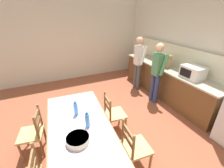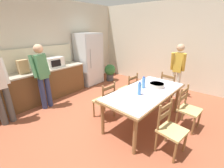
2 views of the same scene
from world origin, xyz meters
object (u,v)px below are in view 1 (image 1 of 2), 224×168
(chair_side_far_right, at_px, (135,147))
(bottle_near_centre, at_px, (76,109))
(microwave, at_px, (193,72))
(bottle_off_centre, at_px, (87,120))
(person_at_counter, at_px, (157,71))
(person_at_sink, at_px, (138,61))
(serving_bowl, at_px, (78,139))
(chair_side_far_left, at_px, (114,114))
(paper_bag, at_px, (167,61))
(dining_table, at_px, (80,128))
(chair_side_near_left, at_px, (33,133))

(chair_side_far_right, bearing_deg, bottle_near_centre, 47.62)
(microwave, xyz_separation_m, bottle_off_centre, (0.47, -2.78, -0.16))
(bottle_near_centre, distance_m, person_at_counter, 2.48)
(chair_side_far_right, relative_size, person_at_sink, 0.53)
(serving_bowl, bearing_deg, chair_side_far_left, 130.38)
(paper_bag, bearing_deg, chair_side_far_right, -50.71)
(serving_bowl, relative_size, person_at_sink, 0.19)
(person_at_sink, bearing_deg, dining_table, -140.84)
(person_at_sink, bearing_deg, chair_side_near_left, -155.29)
(chair_side_near_left, relative_size, chair_side_far_left, 1.00)
(paper_bag, distance_m, chair_side_far_right, 2.85)
(bottle_near_centre, distance_m, serving_bowl, 0.62)
(microwave, distance_m, chair_side_far_right, 2.40)
(microwave, relative_size, person_at_counter, 0.30)
(microwave, relative_size, bottle_off_centre, 1.85)
(bottle_off_centre, bearing_deg, bottle_near_centre, -165.12)
(microwave, relative_size, chair_side_near_left, 0.55)
(chair_side_far_right, distance_m, person_at_counter, 2.29)
(serving_bowl, bearing_deg, person_at_counter, 119.02)
(dining_table, bearing_deg, serving_bowl, -15.13)
(chair_side_far_right, bearing_deg, microwave, -63.98)
(microwave, distance_m, person_at_sink, 1.68)
(microwave, distance_m, bottle_off_centre, 2.82)
(chair_side_far_right, bearing_deg, serving_bowl, 83.52)
(microwave, xyz_separation_m, person_at_sink, (-1.60, -0.50, -0.10))
(dining_table, bearing_deg, person_at_sink, 129.16)
(microwave, height_order, paper_bag, paper_bag)
(microwave, bearing_deg, chair_side_far_left, -91.53)
(microwave, bearing_deg, person_at_counter, -141.98)
(microwave, height_order, chair_side_far_right, microwave)
(bottle_off_centre, xyz_separation_m, chair_side_far_left, (-0.52, 0.69, -0.46))
(dining_table, bearing_deg, chair_side_far_right, 55.54)
(dining_table, xyz_separation_m, chair_side_far_right, (0.51, 0.74, -0.26))
(chair_side_far_left, height_order, person_at_counter, person_at_counter)
(chair_side_far_left, height_order, person_at_sink, person_at_sink)
(chair_side_far_right, bearing_deg, paper_bag, -46.59)
(person_at_counter, bearing_deg, microwave, -51.98)
(paper_bag, bearing_deg, microwave, 0.49)
(chair_side_far_right, bearing_deg, bottle_off_centre, 61.68)
(serving_bowl, bearing_deg, bottle_near_centre, 169.57)
(bottle_off_centre, distance_m, person_at_sink, 3.08)
(microwave, height_order, dining_table, microwave)
(person_at_sink, bearing_deg, paper_bag, -55.25)
(chair_side_near_left, height_order, person_at_sink, person_at_sink)
(chair_side_near_left, relative_size, person_at_sink, 0.53)
(paper_bag, bearing_deg, person_at_sink, -145.25)
(bottle_near_centre, bearing_deg, bottle_off_centre, 14.88)
(microwave, height_order, chair_side_near_left, microwave)
(microwave, bearing_deg, chair_side_near_left, -92.39)
(bottle_off_centre, bearing_deg, person_at_sink, 132.09)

